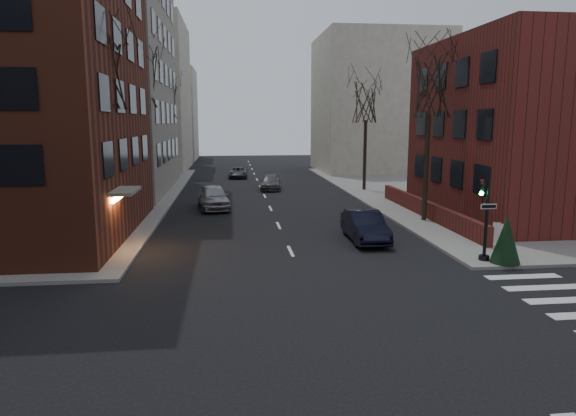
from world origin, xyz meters
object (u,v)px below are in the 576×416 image
object	(u,v)px
evergreen_shrub	(506,239)
streetlamp_far	(175,139)
tree_left_c	(166,100)
car_lane_far	(238,172)
parked_sedan	(365,226)
sandwich_board	(500,232)
tree_left_a	(96,67)
car_lane_silver	(213,197)
car_lane_gray	(271,182)
traffic_signal	(485,220)
tree_left_b	(140,79)
streetlamp_near	(143,150)
tree_right_a	(430,86)
tree_right_b	(366,102)

from	to	relation	value
evergreen_shrub	streetlamp_far	bearing A→B (deg)	116.72
tree_left_c	car_lane_far	xyz separation A→B (m)	(6.87, 3.90, -7.46)
parked_sedan	sandwich_board	world-z (taller)	parked_sedan
tree_left_a	sandwich_board	xyz separation A→B (m)	(19.25, -1.82, -7.85)
car_lane_silver	car_lane_gray	world-z (taller)	car_lane_silver
traffic_signal	tree_left_c	size ratio (longest dim) A/B	0.41
sandwich_board	car_lane_far	bearing A→B (deg)	87.08
tree_left_b	streetlamp_near	distance (m)	6.18
tree_left_a	evergreen_shrub	size ratio (longest dim) A/B	5.03
car_lane_gray	car_lane_far	world-z (taller)	car_lane_gray
tree_left_c	car_lane_gray	size ratio (longest dim) A/B	2.24
tree_left_c	car_lane_far	size ratio (longest dim) A/B	2.36
traffic_signal	car_lane_gray	bearing A→B (deg)	105.91
tree_left_c	sandwich_board	distance (m)	34.63
tree_left_c	evergreen_shrub	bearing A→B (deg)	-61.00
tree_right_a	tree_right_b	size ratio (longest dim) A/B	1.06
streetlamp_far	parked_sedan	distance (m)	31.04
evergreen_shrub	car_lane_silver	bearing A→B (deg)	128.73
streetlamp_far	car_lane_far	distance (m)	7.50
car_lane_far	evergreen_shrub	xyz separation A→B (m)	(10.60, -35.40, 0.60)
traffic_signal	tree_right_a	bearing A→B (deg)	84.53
traffic_signal	car_lane_gray	size ratio (longest dim) A/B	0.92
car_lane_gray	evergreen_shrub	bearing A→B (deg)	-67.48
car_lane_far	tree_left_a	bearing A→B (deg)	-100.42
tree_left_a	sandwich_board	size ratio (longest dim) A/B	10.93
streetlamp_near	sandwich_board	distance (m)	21.39
car_lane_far	evergreen_shrub	bearing A→B (deg)	-70.82
tree_right_a	sandwich_board	bearing A→B (deg)	-74.14
parked_sedan	car_lane_far	distance (m)	30.81
evergreen_shrub	tree_left_b	bearing A→B (deg)	134.94
tree_left_c	tree_right_b	world-z (taller)	tree_left_c
streetlamp_far	parked_sedan	bearing A→B (deg)	-66.70
tree_left_c	evergreen_shrub	world-z (taller)	tree_left_c
car_lane_gray	sandwich_board	xyz separation A→B (m)	(9.65, -21.86, -0.01)
tree_left_b	tree_right_a	xyz separation A→B (m)	(17.60, -8.00, -0.88)
tree_left_b	car_lane_far	size ratio (longest dim) A/B	2.63
streetlamp_near	car_lane_silver	world-z (taller)	streetlamp_near
streetlamp_far	car_lane_far	bearing A→B (deg)	16.88
evergreen_shrub	tree_left_a	bearing A→B (deg)	162.52
streetlamp_near	parked_sedan	xyz separation A→B (m)	(12.20, -8.33, -3.47)
traffic_signal	tree_right_b	bearing A→B (deg)	87.85
tree_left_b	streetlamp_near	world-z (taller)	tree_left_b
car_lane_silver	tree_right_a	bearing A→B (deg)	-33.58
tree_right_a	streetlamp_near	world-z (taller)	tree_right_a
tree_right_b	streetlamp_far	distance (m)	20.01
tree_left_a	traffic_signal	bearing A→B (deg)	-16.65
tree_left_c	car_lane_far	bearing A→B (deg)	29.61
car_lane_far	evergreen_shrub	size ratio (longest dim) A/B	2.02
tree_left_b	parked_sedan	size ratio (longest dim) A/B	2.33
tree_right_b	evergreen_shrub	bearing A→B (deg)	-90.33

